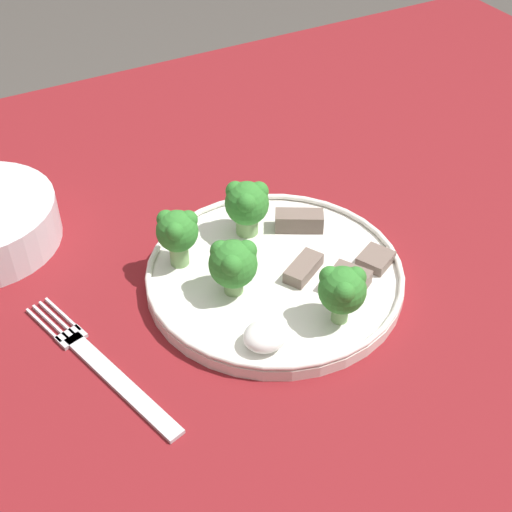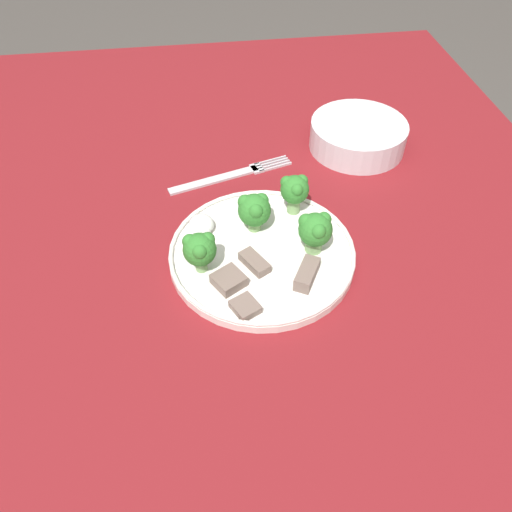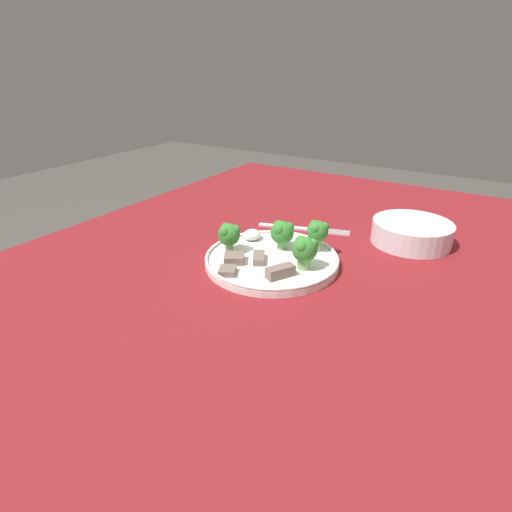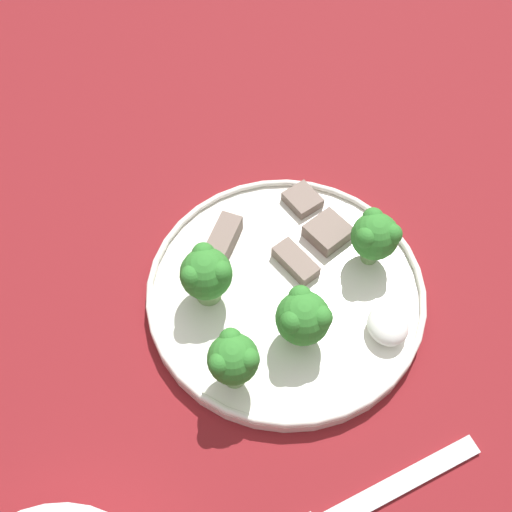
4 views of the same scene
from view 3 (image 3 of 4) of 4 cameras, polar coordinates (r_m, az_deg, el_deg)
name	(u,v)px [view 3 (image 3 of 4)]	position (r m, az deg, el deg)	size (l,w,h in m)	color
ground_plane	(270,507)	(1.26, 2.08, -32.18)	(8.00, 8.00, 0.00)	#4C4742
table	(276,303)	(0.79, 2.82, -6.73)	(1.35, 0.98, 0.73)	maroon
dinner_plate	(272,259)	(0.74, 2.25, -0.46)	(0.25, 0.25, 0.02)	white
fork	(303,229)	(0.90, 6.69, 3.88)	(0.08, 0.20, 0.00)	silver
cream_bowl	(411,233)	(0.88, 21.31, 3.09)	(0.16, 0.16, 0.05)	silver
broccoli_floret_near_rim_left	(282,232)	(0.76, 3.76, 3.41)	(0.05, 0.04, 0.06)	#7FA866
broccoli_floret_center_left	(229,234)	(0.75, -3.89, 3.12)	(0.04, 0.04, 0.06)	#7FA866
broccoli_floret_back_left	(305,249)	(0.69, 6.96, 0.94)	(0.05, 0.04, 0.06)	#7FA866
broccoli_floret_front_left	(318,232)	(0.76, 8.78, 3.46)	(0.04, 0.04, 0.06)	#7FA866
meat_slice_front_slice	(280,272)	(0.67, 3.48, -2.27)	(0.05, 0.04, 0.02)	#756056
meat_slice_middle_slice	(259,258)	(0.72, 0.40, -0.27)	(0.05, 0.04, 0.01)	#756056
meat_slice_rear_slice	(227,271)	(0.68, -4.11, -2.11)	(0.04, 0.04, 0.01)	#756056
meat_slice_edge_slice	(234,258)	(0.72, -3.12, -0.32)	(0.05, 0.05, 0.01)	#756056
sauce_dollop	(252,235)	(0.81, -0.58, 3.07)	(0.04, 0.03, 0.02)	white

